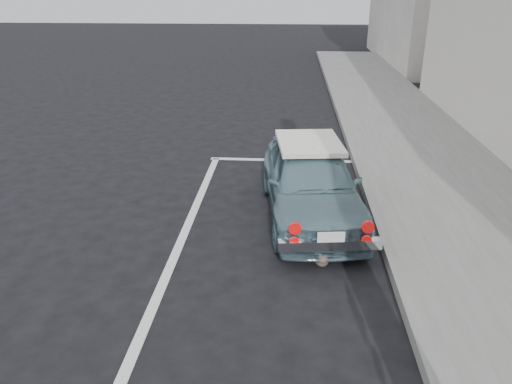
# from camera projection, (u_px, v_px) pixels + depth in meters

# --- Properties ---
(pline_front) EXTENTS (3.00, 0.12, 0.01)m
(pline_front) POSITION_uv_depth(u_px,v_px,m) (286.00, 160.00, 9.94)
(pline_front) COLOR silver
(pline_front) RESTS_ON ground
(pline_side) EXTENTS (0.12, 7.00, 0.01)m
(pline_side) POSITION_uv_depth(u_px,v_px,m) (180.00, 243.00, 6.81)
(pline_side) COLOR silver
(pline_side) RESTS_ON ground
(retro_coupe) EXTENTS (1.68, 3.41, 1.12)m
(retro_coupe) POSITION_uv_depth(u_px,v_px,m) (311.00, 181.00, 7.39)
(retro_coupe) COLOR slate
(retro_coupe) RESTS_ON ground
(cat) EXTENTS (0.21, 0.45, 0.24)m
(cat) POSITION_uv_depth(u_px,v_px,m) (322.00, 258.00, 6.25)
(cat) COLOR #79695C
(cat) RESTS_ON ground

